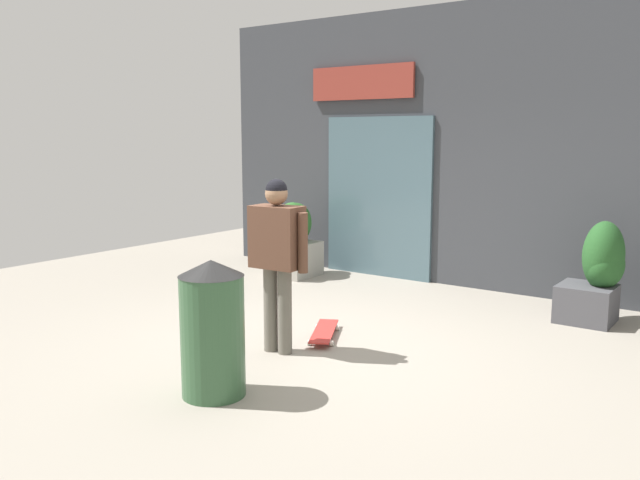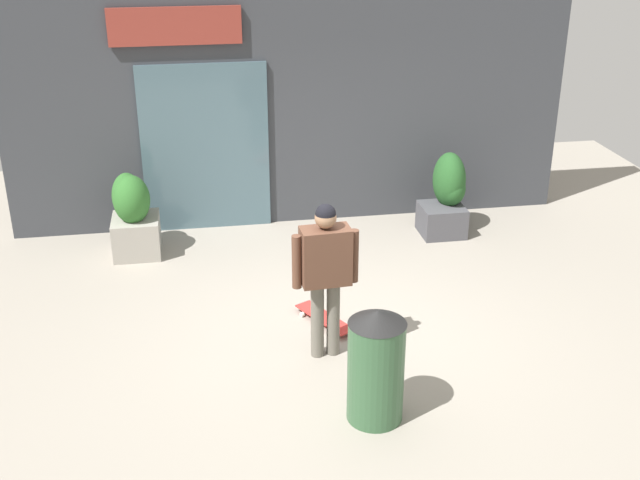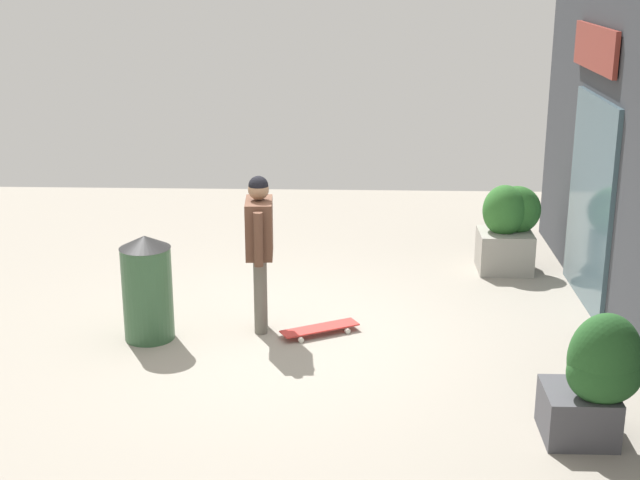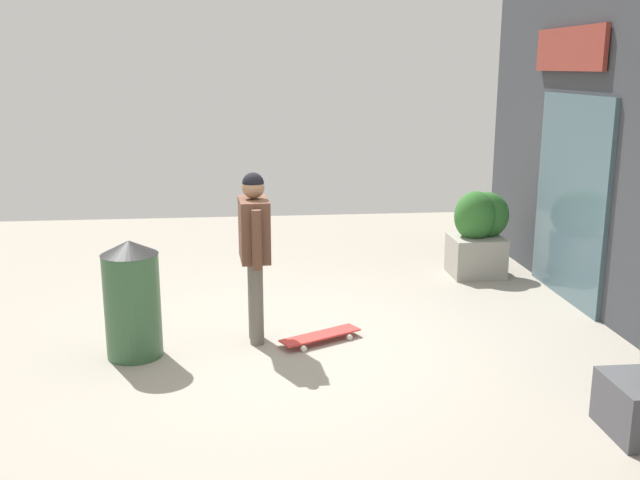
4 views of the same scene
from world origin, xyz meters
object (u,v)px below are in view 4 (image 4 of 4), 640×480
at_px(planter_box_left, 478,232).
at_px(skateboard, 321,336).
at_px(trash_bin, 132,299).
at_px(skateboarder, 254,240).

bearing_deg(planter_box_left, skateboard, -46.51).
relative_size(skateboard, trash_bin, 0.76).
xyz_separation_m(skateboarder, trash_bin, (0.25, -1.09, -0.45)).
bearing_deg(skateboarder, planter_box_left, 31.40).
distance_m(skateboarder, planter_box_left, 3.43).
relative_size(skateboarder, planter_box_left, 1.52).
distance_m(skateboarder, skateboard, 1.10).
bearing_deg(skateboarder, trash_bin, -171.02).
distance_m(skateboarder, trash_bin, 1.20).
xyz_separation_m(planter_box_left, trash_bin, (2.21, -3.86, -0.01)).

